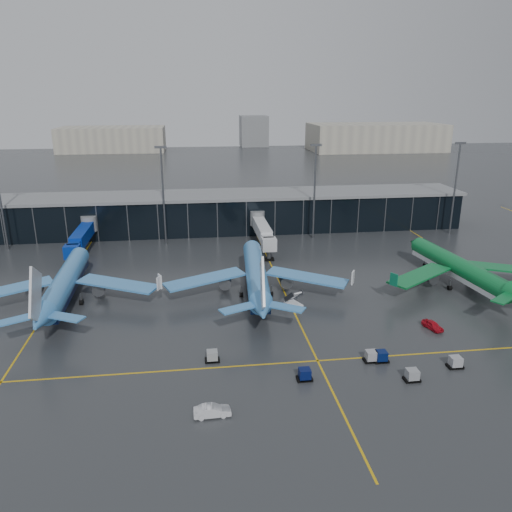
{
  "coord_description": "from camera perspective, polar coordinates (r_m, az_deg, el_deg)",
  "views": [
    {
      "loc": [
        -7.66,
        -79.23,
        38.16
      ],
      "look_at": [
        5.0,
        18.0,
        6.0
      ],
      "focal_mm": 35.0,
      "sensor_mm": 36.0,
      "label": 1
    }
  ],
  "objects": [
    {
      "name": "ground",
      "position": [
        88.27,
        -1.72,
        -7.46
      ],
      "size": [
        600.0,
        600.0,
        0.0
      ],
      "primitive_type": "plane",
      "color": "#282B2D",
      "rests_on": "ground"
    },
    {
      "name": "terminal_pier",
      "position": [
        145.17,
        -4.22,
        5.08
      ],
      "size": [
        142.0,
        17.0,
        10.7
      ],
      "color": "black",
      "rests_on": "ground"
    },
    {
      "name": "jet_bridges",
      "position": [
        129.66,
        -19.33,
        2.09
      ],
      "size": [
        94.0,
        27.5,
        7.2
      ],
      "color": "#595B60",
      "rests_on": "ground"
    },
    {
      "name": "flood_masts",
      "position": [
        132.11,
        -1.81,
        7.53
      ],
      "size": [
        203.0,
        0.5,
        25.5
      ],
      "color": "#595B60",
      "rests_on": "ground"
    },
    {
      "name": "distant_hangars",
      "position": [
        355.24,
        1.99,
        13.41
      ],
      "size": [
        260.0,
        71.0,
        22.0
      ],
      "color": "#B2AD99",
      "rests_on": "ground"
    },
    {
      "name": "taxi_lines",
      "position": [
        99.19,
        3.43,
        -4.5
      ],
      "size": [
        220.0,
        120.0,
        0.02
      ],
      "color": "gold",
      "rests_on": "ground"
    },
    {
      "name": "airliner_arkefly",
      "position": [
        100.58,
        -21.11,
        -1.46
      ],
      "size": [
        38.2,
        43.23,
        13.0
      ],
      "primitive_type": null,
      "rotation": [
        0.0,
        0.0,
        0.03
      ],
      "color": "#3E86CB",
      "rests_on": "ground"
    },
    {
      "name": "airliner_klm_near",
      "position": [
        97.99,
        -0.03,
        -0.61
      ],
      "size": [
        41.0,
        45.85,
        13.26
      ],
      "primitive_type": null,
      "rotation": [
        0.0,
        0.0,
        -0.07
      ],
      "color": "#3E87CE",
      "rests_on": "ground"
    },
    {
      "name": "airliner_aer_lingus",
      "position": [
        110.07,
        22.24,
        -0.01
      ],
      "size": [
        40.6,
        45.13,
        12.79
      ],
      "primitive_type": null,
      "rotation": [
        0.0,
        0.0,
        0.1
      ],
      "color": "#0C6C31",
      "rests_on": "ground"
    },
    {
      "name": "baggage_carts",
      "position": [
        75.37,
        11.32,
        -11.98
      ],
      "size": [
        37.26,
        10.37,
        1.7
      ],
      "color": "black",
      "rests_on": "ground"
    },
    {
      "name": "mobile_airstair",
      "position": [
        93.64,
        4.32,
        -5.43
      ],
      "size": [
        3.3,
        3.81,
        3.45
      ],
      "rotation": [
        0.0,
        0.0,
        0.41
      ],
      "color": "white",
      "rests_on": "ground"
    },
    {
      "name": "service_van_red",
      "position": [
        90.32,
        19.53,
        -7.46
      ],
      "size": [
        2.8,
        4.44,
        1.41
      ],
      "primitive_type": "imported",
      "rotation": [
        0.0,
        0.0,
        0.3
      ],
      "color": "red",
      "rests_on": "ground"
    },
    {
      "name": "service_van_white",
      "position": [
        64.72,
        -5.03,
        -17.22
      ],
      "size": [
        4.7,
        1.82,
        1.52
      ],
      "primitive_type": "imported",
      "rotation": [
        0.0,
        0.0,
        1.62
      ],
      "color": "silver",
      "rests_on": "ground"
    }
  ]
}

